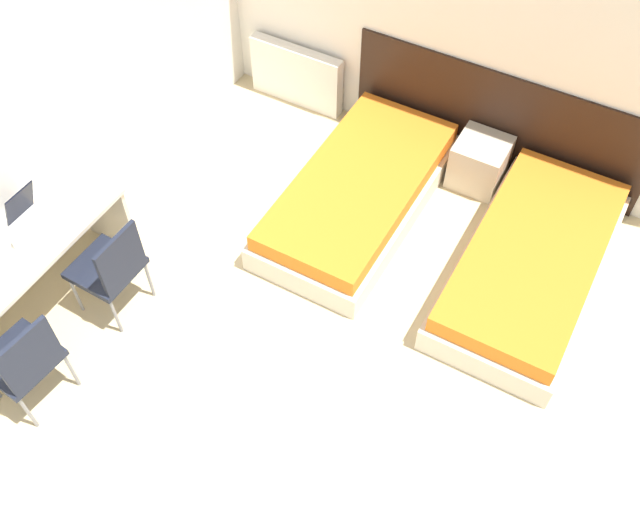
{
  "coord_description": "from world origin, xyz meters",
  "views": [
    {
      "loc": [
        1.52,
        -0.21,
        4.5
      ],
      "look_at": [
        0.0,
        2.5,
        0.55
      ],
      "focal_mm": 40.0,
      "sensor_mm": 36.0,
      "label": 1
    }
  ],
  "objects": [
    {
      "name": "bed_near_door",
      "position": [
        1.3,
        3.48,
        0.18
      ],
      "size": [
        0.99,
        2.03,
        0.38
      ],
      "color": "beige",
      "rests_on": "ground_plane"
    },
    {
      "name": "chair_near_laptop",
      "position": [
        -1.27,
        1.73,
        0.5
      ],
      "size": [
        0.45,
        0.45,
        0.88
      ],
      "rotation": [
        0.0,
        0.0,
        -0.02
      ],
      "color": "black",
      "rests_on": "ground_plane"
    },
    {
      "name": "laptop",
      "position": [
        -1.82,
        1.65,
        0.8
      ],
      "size": [
        0.31,
        0.25,
        0.31
      ],
      "rotation": [
        0.0,
        0.0,
        -0.01
      ],
      "color": "silver",
      "rests_on": "desk"
    },
    {
      "name": "nightstand",
      "position": [
        0.56,
        4.28,
        0.22
      ],
      "size": [
        0.43,
        0.43,
        0.44
      ],
      "color": "beige",
      "rests_on": "ground_plane"
    },
    {
      "name": "chair_near_notebook",
      "position": [
        -1.27,
        0.86,
        0.5
      ],
      "size": [
        0.48,
        0.48,
        0.88
      ],
      "rotation": [
        0.0,
        0.0,
        -0.1
      ],
      "color": "black",
      "rests_on": "ground_plane"
    },
    {
      "name": "bed_near_window",
      "position": [
        -0.18,
        3.48,
        0.18
      ],
      "size": [
        0.99,
        2.03,
        0.38
      ],
      "color": "beige",
      "rests_on": "ground_plane"
    },
    {
      "name": "radiator",
      "position": [
        -1.35,
        4.45,
        0.3
      ],
      "size": [
        0.93,
        0.12,
        0.59
      ],
      "color": "silver",
      "rests_on": "ground_plane"
    },
    {
      "name": "wall_left",
      "position": [
        -2.05,
        2.27,
        1.35
      ],
      "size": [
        0.05,
        5.54,
        2.7
      ],
      "color": "white",
      "rests_on": "ground_plane"
    },
    {
      "name": "desk",
      "position": [
        -1.75,
        1.3,
        0.57
      ],
      "size": [
        0.55,
        1.83,
        0.74
      ],
      "color": "beige",
      "rests_on": "ground_plane"
    },
    {
      "name": "headboard_panel",
      "position": [
        0.56,
        4.53,
        0.48
      ],
      "size": [
        2.57,
        0.03,
        0.96
      ],
      "color": "black",
      "rests_on": "ground_plane"
    },
    {
      "name": "mug",
      "position": [
        -1.75,
        1.45,
        0.78
      ],
      "size": [
        0.08,
        0.08,
        0.09
      ],
      "color": "white",
      "rests_on": "desk"
    },
    {
      "name": "wall_back",
      "position": [
        0.0,
        4.57,
        1.35
      ],
      "size": [
        5.05,
        0.05,
        2.7
      ],
      "color": "white",
      "rests_on": "ground_plane"
    }
  ]
}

